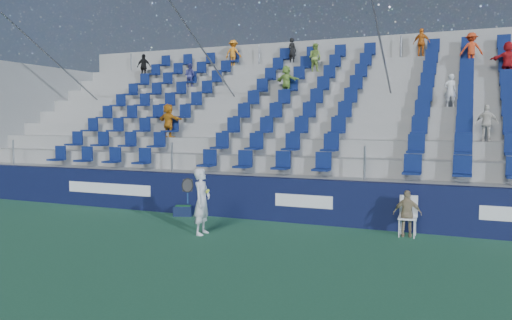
% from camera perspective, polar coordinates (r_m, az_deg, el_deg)
% --- Properties ---
extents(ground, '(70.00, 70.00, 0.00)m').
position_cam_1_polar(ground, '(11.45, -6.51, -9.45)').
color(ground, '#2C6847').
rests_on(ground, ground).
extents(sponsor_wall, '(24.00, 0.32, 1.20)m').
position_cam_1_polar(sponsor_wall, '(14.11, -0.18, -4.34)').
color(sponsor_wall, '#0F1539').
rests_on(sponsor_wall, ground).
extents(grandstand, '(24.00, 8.17, 6.63)m').
position_cam_1_polar(grandstand, '(18.75, 5.97, 2.49)').
color(grandstand, gray).
rests_on(grandstand, ground).
extents(tennis_player, '(0.69, 0.65, 1.62)m').
position_cam_1_polar(tennis_player, '(12.21, -6.21, -4.72)').
color(tennis_player, silver).
rests_on(tennis_player, ground).
extents(line_judge_chair, '(0.45, 0.46, 0.97)m').
position_cam_1_polar(line_judge_chair, '(12.57, 16.99, -5.81)').
color(line_judge_chair, white).
rests_on(line_judge_chair, ground).
extents(line_judge, '(0.68, 0.33, 1.12)m').
position_cam_1_polar(line_judge, '(12.43, 16.91, -5.89)').
color(line_judge, tan).
rests_on(line_judge, ground).
extents(ball_bin, '(0.62, 0.51, 0.30)m').
position_cam_1_polar(ball_bin, '(14.78, -8.32, -5.70)').
color(ball_bin, '#0E1835').
rests_on(ball_bin, ground).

